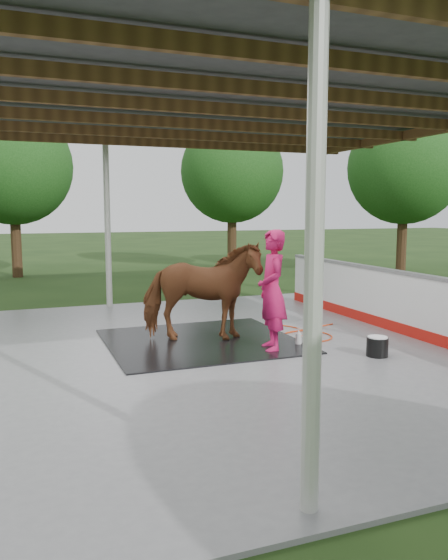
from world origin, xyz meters
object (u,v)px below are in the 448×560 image
object	(u,v)px
wash_bucket	(377,346)
dasher_board	(401,304)
horse	(201,291)
handler	(272,290)

from	to	relation	value
wash_bucket	dasher_board	bearing A→B (deg)	40.81
horse	dasher_board	bearing A→B (deg)	-81.87
horse	handler	size ratio (longest dim) A/B	1.04
handler	wash_bucket	xyz separation A→B (m)	(1.36, -0.94, -0.82)
dasher_board	wash_bucket	bearing A→B (deg)	-139.19
dasher_board	horse	size ratio (longest dim) A/B	3.95
dasher_board	wash_bucket	distance (m)	1.91
handler	dasher_board	bearing A→B (deg)	105.97
handler	wash_bucket	bearing A→B (deg)	65.51
dasher_board	handler	distance (m)	2.83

